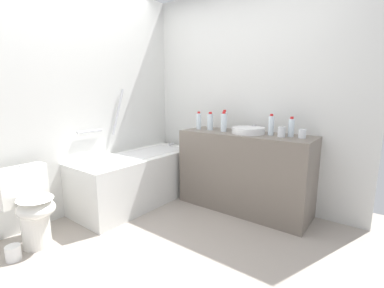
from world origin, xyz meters
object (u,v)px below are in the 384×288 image
(water_bottle_0, at_px, (271,125))
(water_bottle_1, at_px, (291,127))
(drinking_glass_0, at_px, (302,134))
(bathtub, at_px, (139,177))
(water_bottle_2, at_px, (210,122))
(water_bottle_3, at_px, (224,122))
(sink_faucet, at_px, (256,128))
(drinking_glass_1, at_px, (281,132))
(sink_basin, at_px, (248,130))
(toilet, at_px, (31,206))
(water_bottle_5, at_px, (224,121))
(toilet_paper_roll, at_px, (13,253))
(water_bottle_4, at_px, (199,121))

(water_bottle_0, bearing_deg, water_bottle_1, -83.93)
(water_bottle_0, height_order, drinking_glass_0, water_bottle_0)
(bathtub, bearing_deg, water_bottle_2, -48.30)
(bathtub, relative_size, water_bottle_3, 6.82)
(sink_faucet, height_order, drinking_glass_1, drinking_glass_1)
(sink_basin, height_order, drinking_glass_0, drinking_glass_0)
(toilet, relative_size, water_bottle_0, 3.14)
(water_bottle_3, bearing_deg, water_bottle_2, 82.84)
(sink_basin, distance_m, water_bottle_2, 0.50)
(sink_basin, height_order, drinking_glass_1, drinking_glass_1)
(drinking_glass_1, bearing_deg, sink_faucet, 59.07)
(water_bottle_3, height_order, water_bottle_5, water_bottle_5)
(sink_basin, height_order, toilet_paper_roll, sink_basin)
(bathtub, distance_m, water_bottle_3, 1.22)
(water_bottle_4, xyz_separation_m, water_bottle_5, (0.08, -0.31, 0.01))
(water_bottle_3, bearing_deg, drinking_glass_0, -86.63)
(toilet, xyz_separation_m, water_bottle_3, (1.76, -0.86, 0.63))
(water_bottle_2, distance_m, water_bottle_3, 0.20)
(water_bottle_0, distance_m, water_bottle_5, 0.58)
(sink_basin, height_order, water_bottle_2, water_bottle_2)
(water_bottle_5, distance_m, toilet_paper_roll, 2.36)
(drinking_glass_0, bearing_deg, sink_basin, 93.19)
(water_bottle_0, bearing_deg, water_bottle_2, 92.12)
(water_bottle_1, relative_size, toilet_paper_roll, 1.68)
(sink_basin, xyz_separation_m, water_bottle_3, (-0.02, 0.30, 0.07))
(water_bottle_5, bearing_deg, drinking_glass_1, -96.04)
(water_bottle_4, xyz_separation_m, drinking_glass_1, (0.01, -1.01, -0.05))
(drinking_glass_0, bearing_deg, bathtub, 109.55)
(water_bottle_0, xyz_separation_m, drinking_glass_0, (-0.00, -0.32, -0.06))
(sink_basin, xyz_separation_m, drinking_glass_1, (-0.01, -0.37, 0.02))
(bathtub, bearing_deg, sink_basin, -63.46)
(water_bottle_0, relative_size, drinking_glass_0, 2.51)
(toilet, xyz_separation_m, water_bottle_2, (1.79, -0.66, 0.63))
(water_bottle_2, height_order, water_bottle_4, same)
(toilet_paper_roll, bearing_deg, sink_basin, -27.96)
(water_bottle_5, xyz_separation_m, toilet_paper_roll, (-2.05, 0.72, -0.94))
(sink_basin, relative_size, drinking_glass_0, 4.01)
(water_bottle_0, relative_size, water_bottle_4, 1.03)
(water_bottle_4, xyz_separation_m, drinking_glass_0, (0.05, -1.20, -0.06))
(toilet, bearing_deg, water_bottle_4, 72.23)
(toilet_paper_roll, bearing_deg, drinking_glass_1, -35.80)
(bathtub, xyz_separation_m, water_bottle_5, (0.64, -0.82, 0.68))
(water_bottle_3, height_order, drinking_glass_0, water_bottle_3)
(water_bottle_2, bearing_deg, drinking_glass_1, -91.37)
(sink_basin, xyz_separation_m, drinking_glass_0, (0.03, -0.56, 0.01))
(water_bottle_4, distance_m, drinking_glass_1, 1.02)
(sink_faucet, bearing_deg, toilet_paper_roll, 154.31)
(toilet, height_order, toilet_paper_roll, toilet)
(sink_basin, bearing_deg, water_bottle_3, 93.69)
(water_bottle_1, distance_m, water_bottle_4, 1.09)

